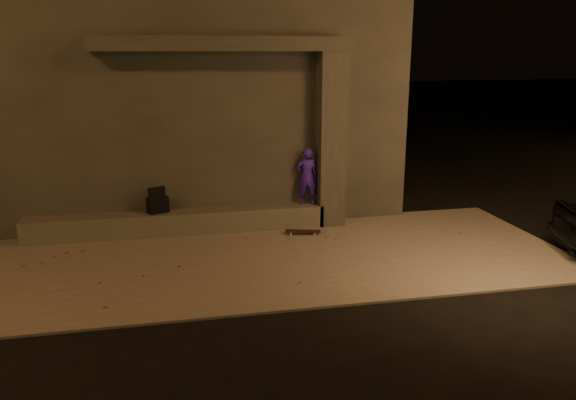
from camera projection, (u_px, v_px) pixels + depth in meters
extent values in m
plane|color=black|center=(288.00, 306.00, 8.28)|extent=(120.00, 120.00, 0.00)
cube|color=slate|center=(265.00, 258.00, 10.16)|extent=(11.00, 4.40, 0.04)
cube|color=#363331|center=(192.00, 96.00, 13.55)|extent=(9.00, 5.00, 5.20)
cube|color=#54524C|center=(178.00, 222.00, 11.45)|extent=(6.00, 0.55, 0.45)
cube|color=#363331|center=(331.00, 140.00, 11.69)|extent=(0.55, 0.55, 3.60)
cube|color=#363331|center=(222.00, 44.00, 10.80)|extent=(5.00, 0.70, 0.28)
imported|color=#3218A2|center=(307.00, 176.00, 11.78)|extent=(0.49, 0.37, 1.21)
cube|color=black|center=(158.00, 205.00, 11.27)|extent=(0.46, 0.39, 0.32)
cube|color=black|center=(157.00, 192.00, 11.20)|extent=(0.33, 0.18, 0.23)
cube|color=black|center=(303.00, 231.00, 11.36)|extent=(0.73, 0.37, 0.01)
cylinder|color=tan|center=(315.00, 232.00, 11.43)|extent=(0.06, 0.04, 0.05)
cylinder|color=tan|center=(315.00, 235.00, 11.30)|extent=(0.06, 0.04, 0.05)
cylinder|color=tan|center=(291.00, 232.00, 11.46)|extent=(0.06, 0.04, 0.05)
cylinder|color=tan|center=(291.00, 234.00, 11.32)|extent=(0.06, 0.04, 0.05)
cube|color=#99999E|center=(315.00, 232.00, 11.35)|extent=(0.08, 0.15, 0.01)
cube|color=#99999E|center=(291.00, 232.00, 11.38)|extent=(0.08, 0.15, 0.01)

